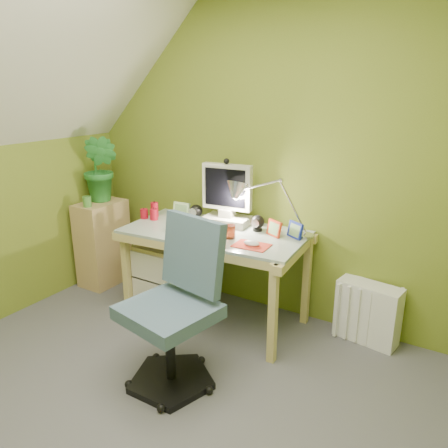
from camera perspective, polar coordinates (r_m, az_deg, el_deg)
The scene contains 20 objects.
floor at distance 2.58m, azimuth -12.79°, elevation -24.57°, with size 3.20×3.20×0.01m, color #55555A.
wall_back at distance 3.28m, azimuth 5.52°, elevation 8.58°, with size 3.20×0.01×2.40m, color olive.
desk at distance 3.30m, azimuth -1.23°, elevation -6.68°, with size 1.32×0.66×0.71m, color tan, non-canonical shape.
monitor at distance 3.25m, azimuth 0.41°, elevation 4.19°, with size 0.37×0.21×0.50m, color beige, non-canonical shape.
speaker_left at distance 3.42m, azimuth -3.65°, elevation 1.56°, with size 0.10×0.10×0.12m, color black, non-canonical shape.
speaker_right at distance 3.16m, azimuth 4.42°, elevation 0.11°, with size 0.10×0.10×0.12m, color black, non-canonical shape.
keyboard at distance 3.10m, azimuth -3.91°, elevation -1.14°, with size 0.42×0.13×0.02m, color white.
mousepad at distance 2.88m, azimuth 3.62°, elevation -2.82°, with size 0.23×0.16×0.01m, color red.
mouse at distance 2.87m, azimuth 3.63°, elevation -2.52°, with size 0.11×0.07×0.04m, color silver.
amber_tumbler at distance 3.00m, azimuth 0.80°, elevation -1.00°, with size 0.07×0.07×0.09m, color maroon.
candle_cluster at distance 3.51m, azimuth -9.48°, elevation 1.71°, with size 0.16×0.14×0.12m, color #B10F21, non-canonical shape.
photo_frame_red at distance 3.06m, azimuth 6.58°, elevation -0.56°, with size 0.13×0.02×0.11m, color red.
photo_frame_blue at distance 3.05m, azimuth 9.28°, elevation -0.78°, with size 0.13×0.02×0.11m, color #162698.
photo_frame_green at distance 3.48m, azimuth -5.59°, elevation 1.81°, with size 0.14×0.02×0.12m, color #BBE29B.
desk_lamp at distance 3.04m, azimuth 7.73°, elevation 3.95°, with size 0.55×0.24×0.59m, color #A9A8AC, non-canonical shape.
side_ledge at distance 4.03m, azimuth -15.52°, elevation -2.41°, with size 0.28×0.43×0.75m, color tan.
potted_plant at distance 3.90m, azimuth -15.78°, elevation 6.96°, with size 0.32×0.25×0.57m, color #27762C.
green_cup at distance 3.80m, azimuth -17.45°, elevation 2.81°, with size 0.07×0.07×0.09m, color #488738.
task_chair at distance 2.55m, azimuth -7.26°, elevation -10.96°, with size 0.55×0.55×0.99m, color #425A6C, non-canonical shape.
radiator at distance 3.24m, azimuth 18.25°, elevation -10.93°, with size 0.42×0.17×0.42m, color white.
Camera 1 is at (1.41, -1.31, 1.71)m, focal length 35.00 mm.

